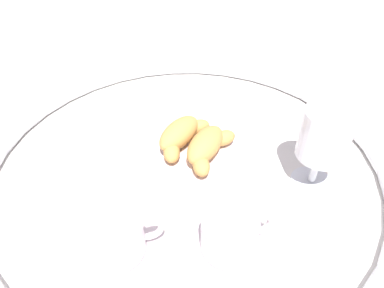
{
  "coord_description": "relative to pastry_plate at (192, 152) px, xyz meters",
  "views": [
    {
      "loc": [
        0.21,
        0.4,
        0.44
      ],
      "look_at": [
        -0.02,
        -0.02,
        0.03
      ],
      "focal_mm": 33.78,
      "sensor_mm": 36.0,
      "label": 1
    }
  ],
  "objects": [
    {
      "name": "coffee_cup_far",
      "position": [
        0.05,
        0.19,
        0.02
      ],
      "size": [
        0.14,
        0.14,
        0.06
      ],
      "color": "silver",
      "rests_on": "ground_plane"
    },
    {
      "name": "croissant_small",
      "position": [
        -0.01,
        0.03,
        0.03
      ],
      "size": [
        0.12,
        0.11,
        0.04
      ],
      "color": "#D6994C",
      "rests_on": "pastry_plate"
    },
    {
      "name": "pastry_plate",
      "position": [
        0.0,
        0.0,
        0.0
      ],
      "size": [
        0.23,
        0.23,
        0.02
      ],
      "color": "silver",
      "rests_on": "ground_plane"
    },
    {
      "name": "juice_glass_left",
      "position": [
        -0.14,
        0.15,
        0.08
      ],
      "size": [
        0.08,
        0.08,
        0.14
      ],
      "color": "white",
      "rests_on": "ground_plane"
    },
    {
      "name": "croissant_large",
      "position": [
        0.01,
        -0.02,
        0.03
      ],
      "size": [
        0.12,
        0.1,
        0.04
      ],
      "color": "#D6994C",
      "rests_on": "pastry_plate"
    },
    {
      "name": "ground_plane",
      "position": [
        0.02,
        0.02,
        -0.01
      ],
      "size": [
        2.2,
        2.2,
        0.0
      ],
      "primitive_type": "plane",
      "color": "silver"
    },
    {
      "name": "folded_napkin",
      "position": [
        0.17,
        -0.16,
        -0.01
      ],
      "size": [
        0.15,
        0.15,
        0.01
      ],
      "primitive_type": "cube",
      "rotation": [
        0.0,
        0.0,
        -0.44
      ],
      "color": "silver",
      "rests_on": "ground_plane"
    },
    {
      "name": "coffee_cup_near",
      "position": [
        0.18,
        0.12,
        0.02
      ],
      "size": [
        0.14,
        0.14,
        0.06
      ],
      "color": "silver",
      "rests_on": "ground_plane"
    },
    {
      "name": "table_chrome_rim",
      "position": [
        0.02,
        0.02,
        0.0
      ],
      "size": [
        0.69,
        0.69,
        0.02
      ],
      "primitive_type": "torus",
      "color": "silver",
      "rests_on": "ground_plane"
    }
  ]
}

